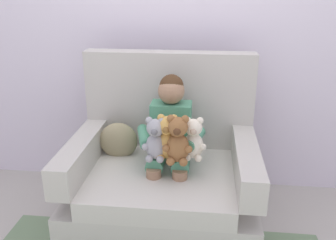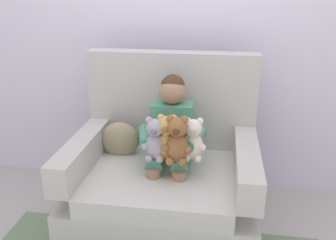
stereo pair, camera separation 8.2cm
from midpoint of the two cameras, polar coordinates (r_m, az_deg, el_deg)
ground_plane at (r=2.61m, az=-1.68°, el=-16.43°), size 8.00×8.00×0.00m
back_wall at (r=2.80m, az=0.10°, el=15.08°), size 6.00×0.10×2.60m
armchair at (r=2.46m, az=-1.57°, el=-9.22°), size 1.18×0.92×1.14m
seated_child at (r=2.33m, az=-0.68°, el=-2.14°), size 0.45×0.39×0.82m
plush_cream at (r=2.19m, az=2.91°, el=-3.11°), size 0.16×0.13×0.27m
plush_honey at (r=2.17m, az=-1.23°, el=-2.96°), size 0.17×0.14×0.29m
plush_brown at (r=2.13m, az=0.43°, el=-3.30°), size 0.18×0.15×0.30m
plush_grey at (r=2.17m, az=-3.04°, el=-3.21°), size 0.16×0.13×0.27m
throw_pillow at (r=2.53m, az=-8.68°, el=-3.24°), size 0.27×0.15×0.26m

